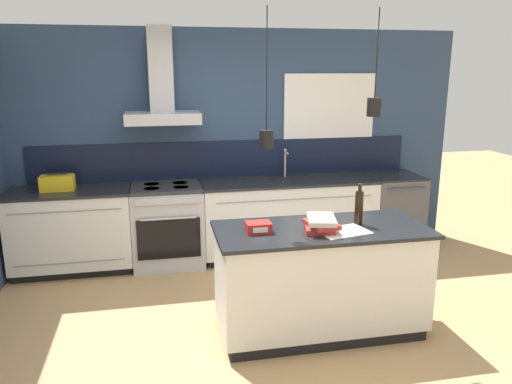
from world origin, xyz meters
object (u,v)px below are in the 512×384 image
(bottle_on_island, at_px, (359,207))
(red_supply_box, at_px, (258,227))
(dishwasher, at_px, (392,211))
(book_stack, at_px, (321,224))
(oven_range, at_px, (168,225))
(yellow_toolbox, at_px, (57,183))

(bottle_on_island, xyz_separation_m, red_supply_box, (-0.85, -0.03, -0.11))
(dishwasher, relative_size, book_stack, 2.61)
(dishwasher, height_order, book_stack, book_stack)
(oven_range, height_order, dishwasher, same)
(dishwasher, xyz_separation_m, red_supply_box, (-2.04, -1.76, 0.49))
(oven_range, xyz_separation_m, book_stack, (1.15, -1.84, 0.52))
(yellow_toolbox, bearing_deg, dishwasher, -0.00)
(bottle_on_island, height_order, book_stack, bottle_on_island)
(book_stack, height_order, red_supply_box, book_stack)
(bottle_on_island, xyz_separation_m, book_stack, (-0.36, -0.11, -0.09))
(dishwasher, bearing_deg, oven_range, -179.91)
(yellow_toolbox, bearing_deg, red_supply_box, -44.55)
(book_stack, bearing_deg, dishwasher, 49.81)
(bottle_on_island, distance_m, red_supply_box, 0.86)
(oven_range, distance_m, book_stack, 2.23)
(red_supply_box, distance_m, yellow_toolbox, 2.51)
(bottle_on_island, distance_m, yellow_toolbox, 3.16)
(oven_range, distance_m, red_supply_box, 1.94)
(bottle_on_island, bearing_deg, oven_range, 131.32)
(yellow_toolbox, bearing_deg, book_stack, -39.04)
(red_supply_box, bearing_deg, dishwasher, 40.78)
(oven_range, height_order, book_stack, book_stack)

